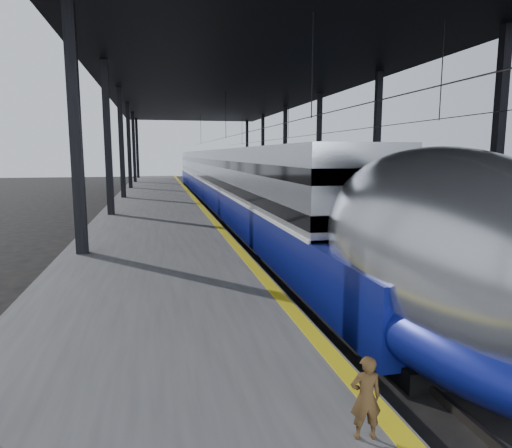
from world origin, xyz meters
name	(u,v)px	position (x,y,z in m)	size (l,w,h in m)	color
ground	(297,323)	(0.00, 0.00, 0.00)	(160.00, 160.00, 0.00)	black
platform	(155,211)	(-3.50, 20.00, 0.50)	(6.00, 80.00, 1.00)	#4C4C4F
yellow_strip	(198,203)	(-0.70, 20.00, 1.00)	(0.30, 80.00, 0.01)	yellow
rails	(273,214)	(4.50, 20.00, 0.08)	(6.52, 80.00, 0.16)	slate
canopy	(235,78)	(1.90, 20.00, 9.12)	(18.00, 75.00, 9.47)	black
tgv_train	(226,181)	(2.00, 24.97, 2.11)	(3.15, 65.20, 4.52)	#BABCC2
second_train	(257,174)	(7.00, 36.35, 2.15)	(3.08, 56.05, 4.24)	#15498B
child	(366,397)	(-1.13, -6.10, 1.49)	(0.36, 0.24, 0.99)	#452F17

